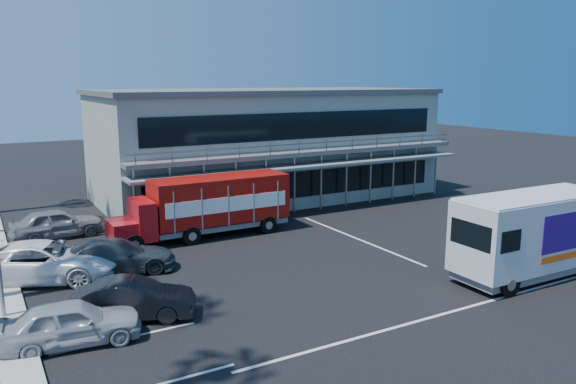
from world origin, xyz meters
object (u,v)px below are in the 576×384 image
red_truck (208,205)px  parked_car_a (71,323)px  white_van (533,234)px  parked_car_b (133,299)px

red_truck → parked_car_a: 12.26m
red_truck → white_van: bearing=-53.3°
parked_car_a → white_van: bearing=-92.5°
red_truck → white_van: size_ratio=1.29×
red_truck → parked_car_b: bearing=-126.6°
red_truck → parked_car_a: size_ratio=2.22×
white_van → parked_car_b: (-15.11, 3.98, -1.15)m
white_van → parked_car_a: (-17.25, 3.00, -1.12)m
white_van → parked_car_a: 17.54m
white_van → parked_car_a: white_van is taller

